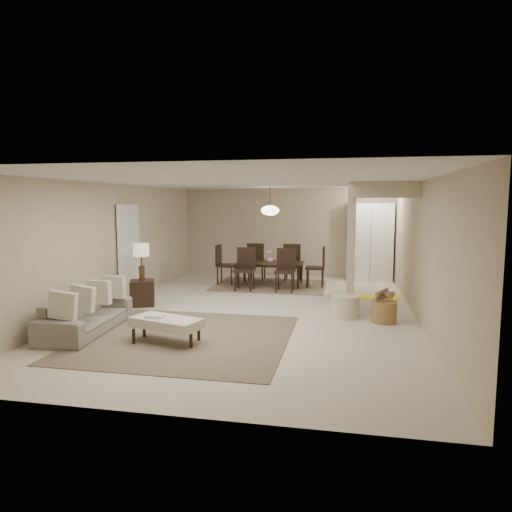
% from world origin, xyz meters
% --- Properties ---
extents(floor, '(9.00, 9.00, 0.00)m').
position_xyz_m(floor, '(0.00, 0.00, 0.00)').
color(floor, beige).
rests_on(floor, ground).
extents(ceiling, '(9.00, 9.00, 0.00)m').
position_xyz_m(ceiling, '(0.00, 0.00, 2.50)').
color(ceiling, white).
rests_on(ceiling, back_wall).
extents(back_wall, '(6.00, 0.00, 6.00)m').
position_xyz_m(back_wall, '(0.00, 4.50, 1.25)').
color(back_wall, '#BAA88D').
rests_on(back_wall, floor).
extents(left_wall, '(0.00, 9.00, 9.00)m').
position_xyz_m(left_wall, '(-3.00, 0.00, 1.25)').
color(left_wall, '#BAA88D').
rests_on(left_wall, floor).
extents(right_wall, '(0.00, 9.00, 9.00)m').
position_xyz_m(right_wall, '(3.00, 0.00, 1.25)').
color(right_wall, '#BAA88D').
rests_on(right_wall, floor).
extents(partition, '(0.15, 2.50, 2.50)m').
position_xyz_m(partition, '(1.80, 1.25, 1.25)').
color(partition, '#BAA88D').
rests_on(partition, floor).
extents(doorway, '(0.04, 0.90, 2.04)m').
position_xyz_m(doorway, '(-2.97, 0.60, 1.02)').
color(doorway, black).
rests_on(doorway, floor).
extents(pantry_cabinet, '(1.20, 0.55, 2.10)m').
position_xyz_m(pantry_cabinet, '(2.35, 4.15, 1.05)').
color(pantry_cabinet, white).
rests_on(pantry_cabinet, floor).
extents(flush_light, '(0.44, 0.44, 0.05)m').
position_xyz_m(flush_light, '(2.30, 3.20, 2.46)').
color(flush_light, white).
rests_on(flush_light, ceiling).
extents(living_rug, '(3.20, 3.20, 0.01)m').
position_xyz_m(living_rug, '(-0.73, -1.96, 0.01)').
color(living_rug, brown).
rests_on(living_rug, floor).
extents(sofa, '(2.03, 0.92, 0.58)m').
position_xyz_m(sofa, '(-2.45, -1.96, 0.29)').
color(sofa, gray).
rests_on(sofa, floor).
extents(ottoman_bench, '(1.18, 0.79, 0.39)m').
position_xyz_m(ottoman_bench, '(-0.93, -2.26, 0.31)').
color(ottoman_bench, beige).
rests_on(ottoman_bench, living_rug).
extents(side_table, '(0.63, 0.63, 0.53)m').
position_xyz_m(side_table, '(-2.40, 0.04, 0.26)').
color(side_table, black).
rests_on(side_table, floor).
extents(table_lamp, '(0.32, 0.32, 0.76)m').
position_xyz_m(table_lamp, '(-2.40, 0.04, 1.09)').
color(table_lamp, '#49321F').
rests_on(table_lamp, side_table).
extents(round_pouf, '(0.53, 0.53, 0.41)m').
position_xyz_m(round_pouf, '(1.72, -0.15, 0.20)').
color(round_pouf, beige).
rests_on(round_pouf, floor).
extents(wicker_basket, '(0.57, 0.57, 0.38)m').
position_xyz_m(wicker_basket, '(2.40, -0.39, 0.19)').
color(wicker_basket, olive).
rests_on(wicker_basket, floor).
extents(dining_rug, '(2.80, 2.10, 0.01)m').
position_xyz_m(dining_rug, '(-0.19, 2.78, 0.01)').
color(dining_rug, '#836B51').
rests_on(dining_rug, floor).
extents(dining_table, '(1.70, 0.95, 0.60)m').
position_xyz_m(dining_table, '(-0.19, 2.78, 0.30)').
color(dining_table, black).
rests_on(dining_table, dining_rug).
extents(dining_chairs, '(2.76, 2.00, 1.03)m').
position_xyz_m(dining_chairs, '(-0.19, 2.78, 0.51)').
color(dining_chairs, black).
rests_on(dining_chairs, dining_rug).
extents(vase, '(0.18, 0.18, 0.16)m').
position_xyz_m(vase, '(-0.19, 2.78, 0.68)').
color(vase, silver).
rests_on(vase, dining_table).
extents(yellow_mat, '(0.89, 0.57, 0.01)m').
position_xyz_m(yellow_mat, '(2.46, 1.81, 0.01)').
color(yellow_mat, yellow).
rests_on(yellow_mat, floor).
extents(pendant_light, '(0.46, 0.46, 0.71)m').
position_xyz_m(pendant_light, '(-0.19, 2.78, 1.92)').
color(pendant_light, '#49321F').
rests_on(pendant_light, ceiling).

